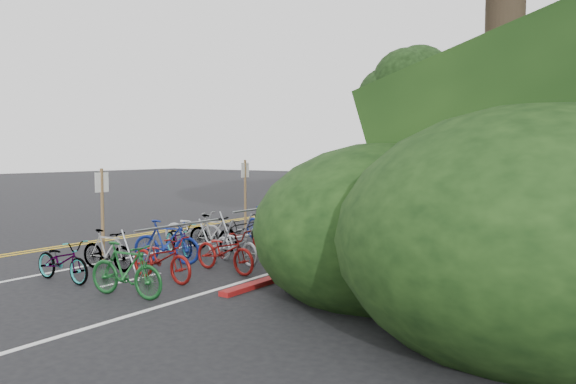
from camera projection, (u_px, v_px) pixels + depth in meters
ground at (115, 252)px, 15.51m from camera, size 120.00×120.00×0.00m
road_markings at (323, 218)px, 23.45m from camera, size 7.47×80.00×0.01m
red_curb at (458, 221)px, 22.15m from camera, size 0.25×28.00×0.10m
bike_rack_front at (180, 237)px, 12.88m from camera, size 1.11×2.62×1.11m
bike_racks_rest at (404, 196)px, 24.44m from camera, size 1.14×23.00×1.17m
signpost_near at (102, 208)px, 14.17m from camera, size 0.08×0.40×2.35m
signposts_rest at (365, 180)px, 26.58m from camera, size 0.08×18.40×2.50m
bike_front at (193, 229)px, 16.42m from camera, size 1.03×2.06×1.03m
bike_valet at (258, 233)px, 15.77m from camera, size 3.45×13.32×1.09m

